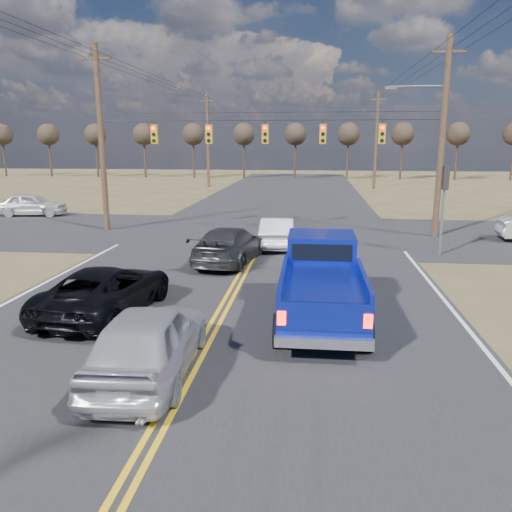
# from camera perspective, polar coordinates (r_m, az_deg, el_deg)

# --- Properties ---
(ground) EXTENTS (160.00, 160.00, 0.00)m
(ground) POSITION_cam_1_polar(r_m,az_deg,el_deg) (10.41, -9.04, -15.40)
(ground) COLOR brown
(ground) RESTS_ON ground
(road_main) EXTENTS (14.00, 120.00, 0.02)m
(road_main) POSITION_cam_1_polar(r_m,az_deg,el_deg) (19.61, -1.26, -1.58)
(road_main) COLOR #28282B
(road_main) RESTS_ON ground
(road_cross) EXTENTS (120.00, 12.00, 0.02)m
(road_cross) POSITION_cam_1_polar(r_m,az_deg,el_deg) (27.37, 1.02, 2.59)
(road_cross) COLOR #28282B
(road_cross) RESTS_ON ground
(signal_gantry) EXTENTS (19.60, 4.83, 10.00)m
(signal_gantry) POSITION_cam_1_polar(r_m,az_deg,el_deg) (26.67, 2.11, 13.25)
(signal_gantry) COLOR #473323
(signal_gantry) RESTS_ON ground
(utility_poles) EXTENTS (19.60, 58.32, 10.00)m
(utility_poles) POSITION_cam_1_polar(r_m,az_deg,el_deg) (25.94, 0.84, 13.63)
(utility_poles) COLOR #473323
(utility_poles) RESTS_ON ground
(treeline) EXTENTS (87.00, 117.80, 7.40)m
(treeline) POSITION_cam_1_polar(r_m,az_deg,el_deg) (35.87, 2.49, 14.19)
(treeline) COLOR #33261C
(treeline) RESTS_ON ground
(pickup_truck) EXTENTS (2.41, 5.93, 2.22)m
(pickup_truck) POSITION_cam_1_polar(r_m,az_deg,el_deg) (14.05, 7.49, -3.03)
(pickup_truck) COLOR black
(pickup_truck) RESTS_ON ground
(silver_suv) EXTENTS (2.08, 4.75, 1.59)m
(silver_suv) POSITION_cam_1_polar(r_m,az_deg,el_deg) (11.00, -12.12, -9.36)
(silver_suv) COLOR #B2B5BB
(silver_suv) RESTS_ON ground
(black_suv) EXTENTS (2.80, 5.30, 1.42)m
(black_suv) POSITION_cam_1_polar(r_m,az_deg,el_deg) (15.13, -16.73, -3.76)
(black_suv) COLOR black
(black_suv) RESTS_ON ground
(white_car_queue) EXTENTS (1.61, 4.34, 1.42)m
(white_car_queue) POSITION_cam_1_polar(r_m,az_deg,el_deg) (23.83, 2.47, 2.76)
(white_car_queue) COLOR white
(white_car_queue) RESTS_ON ground
(dgrey_car_queue) EXTENTS (2.77, 5.33, 1.48)m
(dgrey_car_queue) POSITION_cam_1_polar(r_m,az_deg,el_deg) (20.67, -3.03, 1.27)
(dgrey_car_queue) COLOR #2D2E32
(dgrey_car_queue) RESTS_ON ground
(cross_car_west) EXTENTS (2.46, 4.74, 1.54)m
(cross_car_west) POSITION_cam_1_polar(r_m,az_deg,el_deg) (37.13, -24.28, 5.39)
(cross_car_west) COLOR silver
(cross_car_west) RESTS_ON ground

